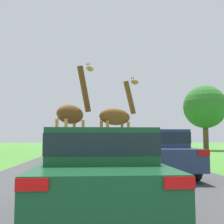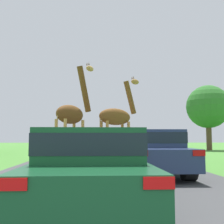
# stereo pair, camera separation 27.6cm
# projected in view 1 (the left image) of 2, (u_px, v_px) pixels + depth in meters

# --- Properties ---
(road) EXTENTS (7.70, 120.00, 0.00)m
(road) POSITION_uv_depth(u_px,v_px,m) (95.00, 150.00, 29.86)
(road) COLOR #424244
(road) RESTS_ON ground
(giraffe_near_road) EXTENTS (2.52, 1.95, 4.75)m
(giraffe_near_road) POSITION_uv_depth(u_px,v_px,m) (117.00, 117.00, 14.99)
(giraffe_near_road) COLOR #B77F3D
(giraffe_near_road) RESTS_ON ground
(giraffe_companion) EXTENTS (1.97, 2.43, 5.25)m
(giraffe_companion) POSITION_uv_depth(u_px,v_px,m) (73.00, 113.00, 13.59)
(giraffe_companion) COLOR tan
(giraffe_companion) RESTS_ON ground
(car_lead_maroon) EXTENTS (1.87, 3.96, 1.39)m
(car_lead_maroon) POSITION_uv_depth(u_px,v_px,m) (101.00, 166.00, 4.87)
(car_lead_maroon) COLOR #144C28
(car_lead_maroon) RESTS_ON ground
(car_queue_right) EXTENTS (1.87, 4.15, 1.51)m
(car_queue_right) POSITION_uv_depth(u_px,v_px,m) (157.00, 151.00, 9.45)
(car_queue_right) COLOR navy
(car_queue_right) RESTS_ON ground
(car_queue_left) EXTENTS (1.92, 4.48, 1.31)m
(car_queue_left) POSITION_uv_depth(u_px,v_px,m) (128.00, 144.00, 25.28)
(car_queue_left) COLOR silver
(car_queue_left) RESTS_ON ground
(car_far_ahead) EXTENTS (1.98, 4.80, 1.49)m
(car_far_ahead) POSITION_uv_depth(u_px,v_px,m) (72.00, 145.00, 18.01)
(car_far_ahead) COLOR silver
(car_far_ahead) RESTS_ON ground
(car_verge_right) EXTENTS (1.89, 4.52, 1.40)m
(car_verge_right) POSITION_uv_depth(u_px,v_px,m) (123.00, 143.00, 30.90)
(car_verge_right) COLOR #561914
(car_verge_right) RESTS_ON ground
(car_rear_follower) EXTENTS (1.80, 4.72, 1.19)m
(car_rear_follower) POSITION_uv_depth(u_px,v_px,m) (71.00, 144.00, 27.71)
(car_rear_follower) COLOR maroon
(car_rear_follower) RESTS_ON ground
(tree_right_cluster) EXTENTS (4.51, 4.51, 6.81)m
(tree_right_cluster) POSITION_uv_depth(u_px,v_px,m) (205.00, 107.00, 29.65)
(tree_right_cluster) COLOR brown
(tree_right_cluster) RESTS_ON ground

